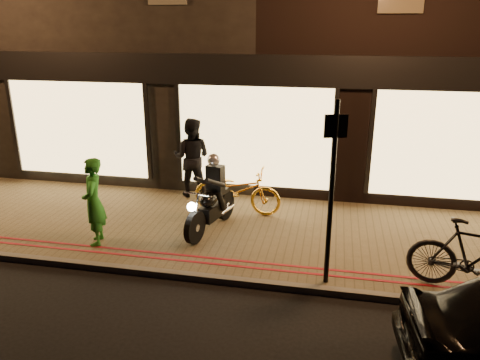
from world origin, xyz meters
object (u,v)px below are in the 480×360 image
(sign_post, at_px, (332,185))
(bicycle_gold, at_px, (237,190))
(motorcycle, at_px, (212,201))
(person_green, at_px, (94,202))

(sign_post, relative_size, bicycle_gold, 1.52)
(motorcycle, bearing_deg, bicycle_gold, 86.21)
(bicycle_gold, bearing_deg, motorcycle, 166.42)
(person_green, bearing_deg, bicycle_gold, 111.12)
(motorcycle, distance_m, bicycle_gold, 1.06)
(sign_post, bearing_deg, person_green, 172.55)
(motorcycle, distance_m, person_green, 2.28)
(motorcycle, height_order, bicycle_gold, motorcycle)
(sign_post, distance_m, bicycle_gold, 3.52)
(bicycle_gold, height_order, person_green, person_green)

